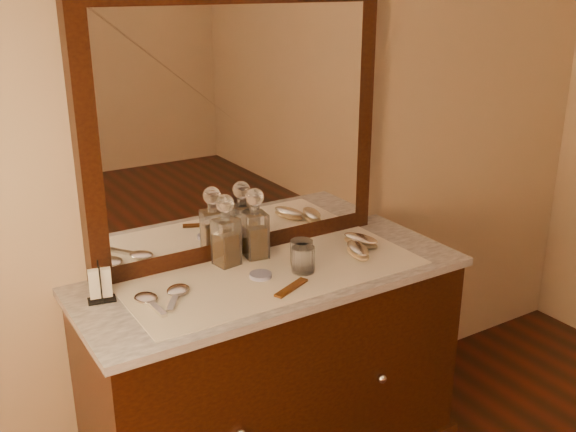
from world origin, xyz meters
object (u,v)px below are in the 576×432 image
object	(u,v)px
brush_near	(358,250)
brush_far	(361,240)
mirror_frame	(239,126)
hand_mirror_inner	(177,292)
dresser_cabinet	(274,375)
decanter_right	(255,231)
pin_dish	(261,275)
decanter_left	(226,238)
hand_mirror_outer	(148,300)
napkin_rack	(100,286)
comb	(291,288)

from	to	relation	value
brush_near	brush_far	bearing A→B (deg)	46.18
mirror_frame	brush_near	world-z (taller)	mirror_frame
mirror_frame	hand_mirror_inner	distance (m)	0.66
dresser_cabinet	decanter_right	xyz separation A→B (m)	(0.01, 0.15, 0.55)
pin_dish	decanter_left	world-z (taller)	decanter_left
hand_mirror_outer	decanter_right	bearing A→B (deg)	15.96
decanter_right	brush_far	size ratio (longest dim) A/B	1.62
dresser_cabinet	pin_dish	distance (m)	0.46
napkin_rack	brush_far	world-z (taller)	napkin_rack
napkin_rack	hand_mirror_outer	world-z (taller)	napkin_rack
pin_dish	hand_mirror_outer	world-z (taller)	hand_mirror_outer
pin_dish	brush_far	bearing A→B (deg)	5.36
dresser_cabinet	pin_dish	size ratio (longest dim) A/B	17.33
comb	brush_near	distance (m)	0.39
pin_dish	decanter_left	size ratio (longest dim) A/B	0.29
comb	brush_far	size ratio (longest dim) A/B	0.98
hand_mirror_outer	decanter_left	bearing A→B (deg)	20.88
brush_far	hand_mirror_outer	bearing A→B (deg)	-178.97
mirror_frame	pin_dish	distance (m)	0.56
napkin_rack	hand_mirror_outer	size ratio (longest dim) A/B	0.70
decanter_right	mirror_frame	bearing A→B (deg)	96.71
brush_far	hand_mirror_outer	distance (m)	0.90
pin_dish	napkin_rack	bearing A→B (deg)	166.58
mirror_frame	hand_mirror_outer	xyz separation A→B (m)	(-0.48, -0.23, -0.49)
comb	decanter_right	xyz separation A→B (m)	(0.03, 0.31, 0.10)
pin_dish	comb	world-z (taller)	pin_dish
comb	hand_mirror_inner	distance (m)	0.39
mirror_frame	brush_far	xyz separation A→B (m)	(0.42, -0.22, -0.47)
dresser_cabinet	pin_dish	world-z (taller)	pin_dish
decanter_left	brush_far	size ratio (longest dim) A/B	1.61
decanter_right	comb	bearing A→B (deg)	-96.05
decanter_left	brush_near	bearing A→B (deg)	-23.03
decanter_right	hand_mirror_inner	bearing A→B (deg)	-159.95
brush_far	decanter_left	bearing A→B (deg)	167.21
napkin_rack	hand_mirror_inner	xyz separation A→B (m)	(0.23, -0.10, -0.04)
pin_dish	hand_mirror_inner	world-z (taller)	hand_mirror_inner
mirror_frame	pin_dish	world-z (taller)	mirror_frame
napkin_rack	pin_dish	bearing A→B (deg)	-13.42
pin_dish	napkin_rack	xyz separation A→B (m)	(-0.54, 0.13, 0.04)
brush_near	hand_mirror_outer	size ratio (longest dim) A/B	0.87
brush_far	hand_mirror_outer	world-z (taller)	brush_far
brush_near	napkin_rack	bearing A→B (deg)	170.58
dresser_cabinet	decanter_right	size ratio (longest dim) A/B	5.08
decanter_left	hand_mirror_inner	xyz separation A→B (m)	(-0.26, -0.14, -0.10)
mirror_frame	napkin_rack	bearing A→B (deg)	-167.40
dresser_cabinet	decanter_left	distance (m)	0.58
hand_mirror_outer	mirror_frame	bearing A→B (deg)	26.04
napkin_rack	mirror_frame	bearing A→B (deg)	12.60
mirror_frame	comb	bearing A→B (deg)	-93.09
decanter_right	pin_dish	bearing A→B (deg)	-114.01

